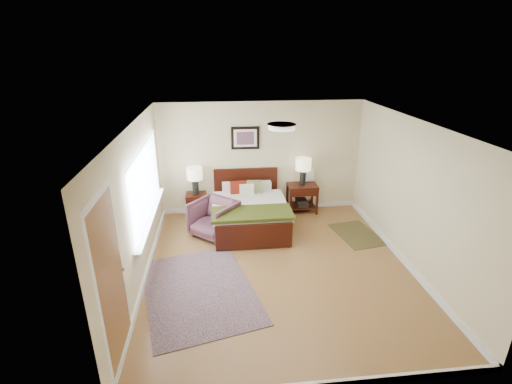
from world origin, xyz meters
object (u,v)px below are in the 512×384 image
(bed, at_px, (249,207))
(armchair, at_px, (214,219))
(lamp_right, at_px, (303,167))
(nightstand_right, at_px, (302,195))
(rug_persian, at_px, (199,290))
(nightstand_left, at_px, (196,199))
(lamp_left, at_px, (195,176))

(bed, height_order, armchair, bed)
(bed, bearing_deg, lamp_right, 28.46)
(bed, height_order, nightstand_right, bed)
(nightstand_right, xyz_separation_m, rug_persian, (-2.27, -2.77, -0.39))
(bed, height_order, lamp_right, lamp_right)
(nightstand_right, distance_m, lamp_right, 0.69)
(bed, relative_size, armchair, 2.32)
(bed, distance_m, nightstand_left, 1.31)
(lamp_right, height_order, armchair, lamp_right)
(nightstand_right, bearing_deg, nightstand_left, -179.87)
(nightstand_left, xyz_separation_m, lamp_right, (2.40, 0.02, 0.67))
(lamp_left, bearing_deg, bed, -31.51)
(bed, bearing_deg, nightstand_right, 27.97)
(lamp_left, bearing_deg, rug_persian, -87.37)
(nightstand_left, height_order, nightstand_right, nightstand_right)
(lamp_right, distance_m, rug_persian, 3.75)
(nightstand_left, height_order, lamp_right, lamp_right)
(nightstand_left, xyz_separation_m, rug_persian, (0.13, -2.77, -0.41))
(lamp_right, bearing_deg, lamp_left, 180.00)
(bed, distance_m, armchair, 0.79)
(rug_persian, bearing_deg, armchair, 68.36)
(nightstand_right, relative_size, lamp_right, 1.08)
(armchair, bearing_deg, lamp_left, 152.99)
(lamp_left, xyz_separation_m, rug_persian, (0.13, -2.78, -0.96))
(nightstand_left, bearing_deg, armchair, -67.58)
(rug_persian, bearing_deg, nightstand_right, 37.03)
(nightstand_left, distance_m, lamp_left, 0.55)
(nightstand_left, height_order, rug_persian, nightstand_left)
(armchair, bearing_deg, bed, 60.68)
(bed, xyz_separation_m, armchair, (-0.74, -0.27, -0.10))
(lamp_left, height_order, rug_persian, lamp_left)
(nightstand_right, height_order, armchair, armchair)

